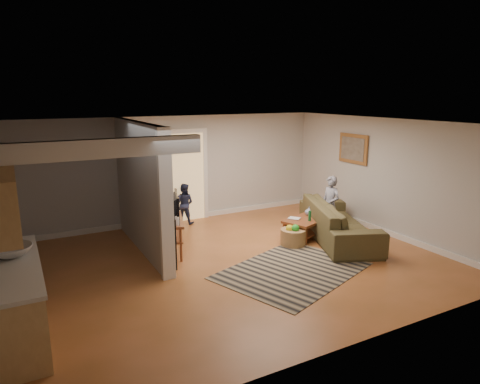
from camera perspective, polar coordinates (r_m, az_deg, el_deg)
name	(u,v)px	position (r m, az deg, el deg)	size (l,w,h in m)	color
ground	(231,263)	(7.84, -1.25, -9.47)	(7.50, 7.50, 0.00)	brown
room_shell	(163,186)	(7.40, -10.19, 0.78)	(7.54, 6.02, 2.52)	#B7B3AF
area_rug	(292,271)	(7.57, 6.98, -10.37)	(2.47, 1.81, 0.01)	black
sofa	(337,239)	(9.32, 12.87, -6.10)	(2.64, 1.03, 0.77)	#4F4427
coffee_table	(307,222)	(9.23, 8.98, -3.99)	(1.22, 0.96, 0.63)	brown
tv_console	(172,222)	(8.22, -9.01, -4.00)	(0.70, 1.15, 0.93)	brown
speaker_left	(173,245)	(7.49, -8.88, -6.99)	(0.09, 0.09, 0.91)	black
speaker_right	(135,212)	(9.79, -13.76, -2.55)	(0.09, 0.09, 0.87)	black
toy_basket	(293,236)	(8.73, 7.10, -5.87)	(0.51, 0.51, 0.45)	olive
child	(329,233)	(9.65, 11.78, -5.38)	(0.46, 0.30, 1.27)	gray
toddler	(185,223)	(10.23, -7.38, -4.14)	(0.47, 0.36, 0.96)	#202542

